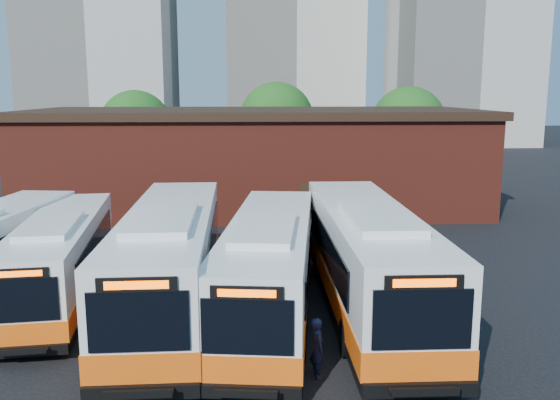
{
  "coord_description": "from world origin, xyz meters",
  "views": [
    {
      "loc": [
        -0.3,
        -18.74,
        7.56
      ],
      "look_at": [
        0.82,
        4.03,
        3.35
      ],
      "focal_mm": 38.0,
      "sensor_mm": 36.0,
      "label": 1
    }
  ],
  "objects_px": {
    "bus_west": "(62,260)",
    "bus_mideast": "(269,271)",
    "bus_midwest": "(170,264)",
    "bus_east": "(367,262)",
    "transit_worker": "(318,347)"
  },
  "relations": [
    {
      "from": "bus_west",
      "to": "bus_mideast",
      "type": "bearing_deg",
      "value": -21.9
    },
    {
      "from": "bus_midwest",
      "to": "bus_mideast",
      "type": "height_order",
      "value": "bus_midwest"
    },
    {
      "from": "bus_east",
      "to": "transit_worker",
      "type": "bearing_deg",
      "value": -114.89
    },
    {
      "from": "bus_mideast",
      "to": "bus_east",
      "type": "xyz_separation_m",
      "value": [
        3.42,
        0.38,
        0.13
      ]
    },
    {
      "from": "bus_mideast",
      "to": "bus_east",
      "type": "bearing_deg",
      "value": 12.99
    },
    {
      "from": "bus_midwest",
      "to": "bus_west",
      "type": "bearing_deg",
      "value": 158.71
    },
    {
      "from": "bus_mideast",
      "to": "bus_west",
      "type": "bearing_deg",
      "value": 171.27
    },
    {
      "from": "bus_midwest",
      "to": "bus_east",
      "type": "distance_m",
      "value": 6.82
    },
    {
      "from": "bus_mideast",
      "to": "transit_worker",
      "type": "relative_size",
      "value": 7.81
    },
    {
      "from": "bus_east",
      "to": "transit_worker",
      "type": "xyz_separation_m",
      "value": [
        -2.28,
        -4.89,
        -0.88
      ]
    },
    {
      "from": "bus_west",
      "to": "bus_east",
      "type": "relative_size",
      "value": 0.85
    },
    {
      "from": "bus_mideast",
      "to": "bus_east",
      "type": "distance_m",
      "value": 3.45
    },
    {
      "from": "bus_west",
      "to": "bus_mideast",
      "type": "distance_m",
      "value": 7.86
    },
    {
      "from": "bus_west",
      "to": "transit_worker",
      "type": "distance_m",
      "value": 10.95
    },
    {
      "from": "bus_west",
      "to": "bus_midwest",
      "type": "distance_m",
      "value": 4.46
    }
  ]
}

